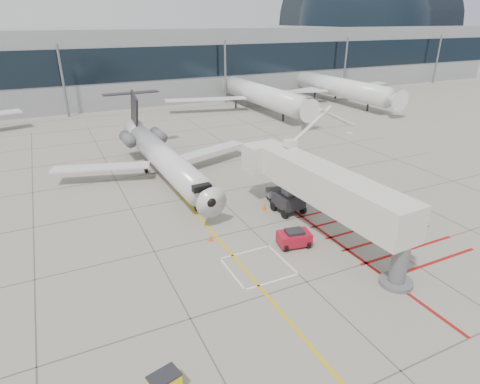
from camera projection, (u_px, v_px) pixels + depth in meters
name	position (u px, v px, depth m)	size (l,w,h in m)	color
ground_plane	(276.00, 252.00, 29.44)	(260.00, 260.00, 0.00)	gray
regional_jet	(170.00, 151.00, 39.75)	(22.65, 28.56, 7.49)	silver
jet_bridge	(336.00, 198.00, 29.50)	(8.68, 18.32, 7.33)	silver
pushback_tug	(294.00, 237.00, 30.05)	(2.40, 1.50, 1.40)	#A81024
baggage_cart	(277.00, 194.00, 37.60)	(1.98, 1.25, 1.25)	#55565A
ground_power_unit	(369.00, 202.00, 35.12)	(2.51, 1.46, 1.98)	silver
cone_nose	(211.00, 238.00, 30.89)	(0.38, 0.38, 0.53)	#ED510C
cone_side	(264.00, 207.00, 35.93)	(0.40, 0.40, 0.55)	#FF620D
terminal_building	(155.00, 62.00, 88.44)	(180.00, 28.00, 14.00)	gray
terminal_glass_band	(173.00, 63.00, 76.44)	(180.00, 0.10, 6.00)	black
terminal_dome	(368.00, 25.00, 109.63)	(40.00, 28.00, 28.00)	black
bg_aircraft_c	(253.00, 79.00, 74.06)	(32.81, 36.45, 10.94)	silver
bg_aircraft_d	(333.00, 74.00, 81.34)	(32.93, 36.59, 10.98)	silver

